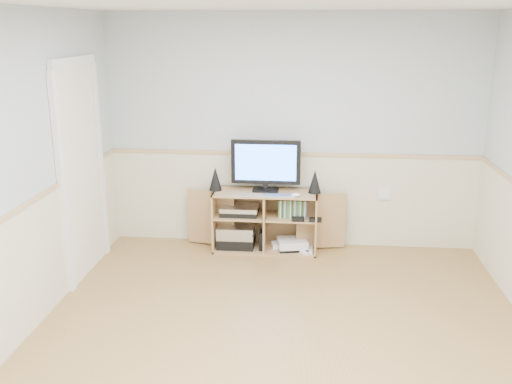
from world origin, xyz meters
TOP-DOWN VIEW (x-y plane):
  - room at (-0.06, 0.12)m, footprint 4.04×4.54m
  - media_cabinet at (-0.27, 2.06)m, footprint 1.73×0.42m
  - monitor at (-0.27, 2.06)m, footprint 0.73×0.18m
  - speaker_left at (-0.81, 2.03)m, footprint 0.14×0.14m
  - speaker_right at (0.25, 2.03)m, footprint 0.13×0.13m
  - keyboard at (-0.12, 1.87)m, footprint 0.33×0.15m
  - mouse at (0.05, 1.87)m, footprint 0.11×0.08m
  - av_components at (-0.57, 2.01)m, footprint 0.50×0.30m
  - game_consoles at (0.01, 2.00)m, footprint 0.46×0.32m
  - game_cases at (0.02, 1.99)m, footprint 0.30×0.13m
  - wall_outlet at (1.00, 2.23)m, footprint 0.12×0.03m

SIDE VIEW (x-z plane):
  - game_consoles at x=0.01m, z-range 0.02..0.13m
  - av_components at x=-0.57m, z-range -0.01..0.45m
  - media_cabinet at x=-0.27m, z-range 0.01..0.66m
  - game_cases at x=0.02m, z-range 0.39..0.58m
  - wall_outlet at x=1.00m, z-range 0.54..0.66m
  - keyboard at x=-0.12m, z-range 0.65..0.66m
  - mouse at x=0.05m, z-range 0.65..0.69m
  - speaker_right at x=0.25m, z-range 0.65..0.90m
  - speaker_left at x=-0.81m, z-range 0.65..0.90m
  - monitor at x=-0.27m, z-range 0.67..1.22m
  - room at x=-0.06m, z-range -0.05..2.49m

